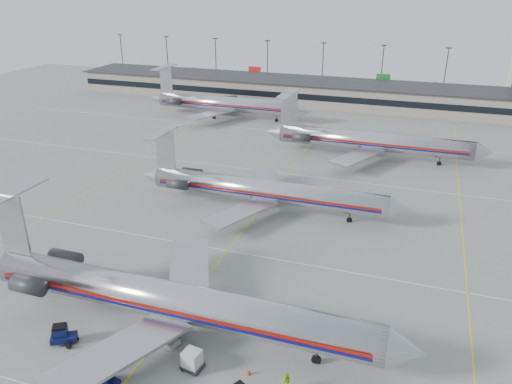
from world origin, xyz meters
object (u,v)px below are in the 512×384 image
at_px(jet_second_row, 261,190).
at_px(uld_container, 192,360).
at_px(jet_foreground, 167,299).
at_px(belt_loader, 163,336).
at_px(tug_center, 108,378).

relative_size(jet_second_row, uld_container, 20.65).
xyz_separation_m(jet_foreground, jet_second_row, (-0.07, 30.67, -0.41)).
bearing_deg(belt_loader, jet_foreground, 120.58).
bearing_deg(tug_center, jet_second_row, 99.07).
relative_size(jet_foreground, tug_center, 23.53).
bearing_deg(belt_loader, jet_second_row, 109.18).
bearing_deg(jet_foreground, uld_container, -42.73).
bearing_deg(tug_center, belt_loader, 85.60).
relative_size(jet_second_row, belt_loader, 9.41).
xyz_separation_m(jet_second_row, belt_loader, (0.50, -32.66, -2.67)).
height_order(tug_center, belt_loader, belt_loader).
distance_m(jet_second_row, uld_container, 35.57).
height_order(jet_foreground, uld_container, jet_foreground).
bearing_deg(jet_second_row, belt_loader, -89.11).
height_order(jet_second_row, tug_center, jet_second_row).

